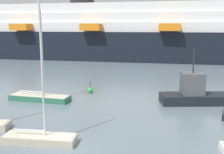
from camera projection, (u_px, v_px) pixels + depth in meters
ground_plane at (68, 149)px, 17.18m from camera, size 600.00×600.00×0.00m
sailboat_0 at (40, 96)px, 28.36m from camera, size 6.48×2.26×9.14m
sailboat_4 at (40, 137)px, 18.04m from camera, size 4.86×1.60×9.48m
fishing_boat_0 at (194, 93)px, 27.25m from camera, size 7.11×3.68×5.45m
channel_buoy_0 at (90, 90)px, 31.68m from camera, size 0.61×0.61×1.27m
cruise_ship at (169, 34)px, 63.00m from camera, size 116.05×21.88×18.36m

